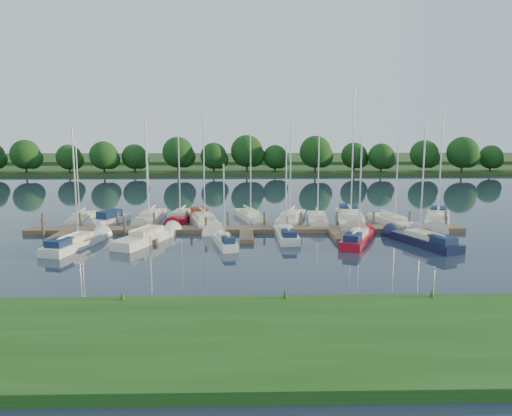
{
  "coord_description": "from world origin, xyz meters",
  "views": [
    {
      "loc": [
        -0.19,
        -36.94,
        9.55
      ],
      "look_at": [
        0.89,
        8.0,
        2.2
      ],
      "focal_mm": 35.0,
      "sensor_mm": 36.0,
      "label": 1
    }
  ],
  "objects_px": {
    "sailboat_n_0": "(81,219)",
    "sailboat_s_2": "(225,242)",
    "motorboat": "(109,220)",
    "dock": "(246,231)",
    "sailboat_n_5": "(250,217)"
  },
  "relations": [
    {
      "from": "sailboat_n_0",
      "to": "sailboat_s_2",
      "type": "bearing_deg",
      "value": 140.29
    },
    {
      "from": "dock",
      "to": "sailboat_n_0",
      "type": "height_order",
      "value": "sailboat_n_0"
    },
    {
      "from": "dock",
      "to": "sailboat_s_2",
      "type": "distance_m",
      "value": 5.26
    },
    {
      "from": "sailboat_n_0",
      "to": "sailboat_n_5",
      "type": "relative_size",
      "value": 0.92
    },
    {
      "from": "motorboat",
      "to": "sailboat_n_5",
      "type": "height_order",
      "value": "sailboat_n_5"
    },
    {
      "from": "sailboat_n_0",
      "to": "sailboat_n_5",
      "type": "bearing_deg",
      "value": 179.25
    },
    {
      "from": "sailboat_n_5",
      "to": "sailboat_n_0",
      "type": "bearing_deg",
      "value": -12.63
    },
    {
      "from": "dock",
      "to": "motorboat",
      "type": "bearing_deg",
      "value": 160.62
    },
    {
      "from": "sailboat_n_0",
      "to": "sailboat_n_5",
      "type": "height_order",
      "value": "sailboat_n_5"
    },
    {
      "from": "dock",
      "to": "sailboat_n_0",
      "type": "xyz_separation_m",
      "value": [
        -16.81,
        5.87,
        0.07
      ]
    },
    {
      "from": "dock",
      "to": "sailboat_n_5",
      "type": "height_order",
      "value": "sailboat_n_5"
    },
    {
      "from": "sailboat_n_0",
      "to": "sailboat_s_2",
      "type": "distance_m",
      "value": 18.56
    },
    {
      "from": "sailboat_s_2",
      "to": "motorboat",
      "type": "bearing_deg",
      "value": 127.78
    },
    {
      "from": "dock",
      "to": "motorboat",
      "type": "distance_m",
      "value": 14.52
    },
    {
      "from": "sailboat_n_0",
      "to": "motorboat",
      "type": "distance_m",
      "value": 3.29
    }
  ]
}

